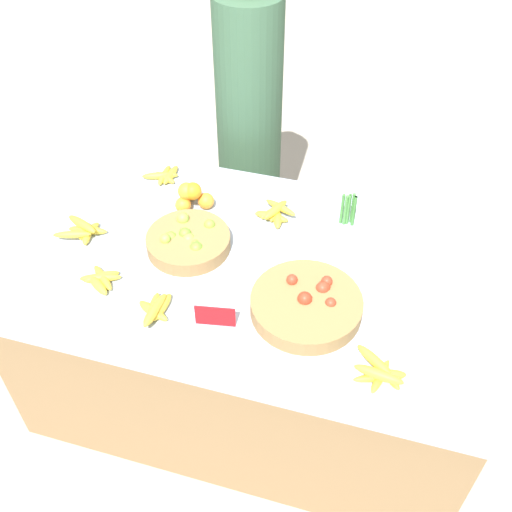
{
  "coord_description": "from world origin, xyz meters",
  "views": [
    {
      "loc": [
        0.45,
        -1.54,
        2.34
      ],
      "look_at": [
        0.0,
        0.0,
        0.79
      ],
      "focal_mm": 42.0,
      "sensor_mm": 36.0,
      "label": 1
    }
  ],
  "objects_px": {
    "tomato_basket": "(307,304)",
    "price_sign": "(215,316)",
    "lime_bowl": "(188,241)",
    "vendor_person": "(249,131)",
    "metal_bowl": "(402,249)"
  },
  "relations": [
    {
      "from": "tomato_basket",
      "to": "vendor_person",
      "type": "distance_m",
      "value": 1.19
    },
    {
      "from": "lime_bowl",
      "to": "tomato_basket",
      "type": "relative_size",
      "value": 0.83
    },
    {
      "from": "price_sign",
      "to": "vendor_person",
      "type": "xyz_separation_m",
      "value": [
        -0.24,
        1.22,
        -0.06
      ]
    },
    {
      "from": "lime_bowl",
      "to": "price_sign",
      "type": "distance_m",
      "value": 0.41
    },
    {
      "from": "metal_bowl",
      "to": "vendor_person",
      "type": "xyz_separation_m",
      "value": [
        -0.82,
        0.71,
        -0.06
      ]
    },
    {
      "from": "tomato_basket",
      "to": "price_sign",
      "type": "height_order",
      "value": "tomato_basket"
    },
    {
      "from": "tomato_basket",
      "to": "metal_bowl",
      "type": "relative_size",
      "value": 1.05
    },
    {
      "from": "tomato_basket",
      "to": "lime_bowl",
      "type": "bearing_deg",
      "value": 159.8
    },
    {
      "from": "lime_bowl",
      "to": "metal_bowl",
      "type": "height_order",
      "value": "same"
    },
    {
      "from": "lime_bowl",
      "to": "vendor_person",
      "type": "height_order",
      "value": "vendor_person"
    },
    {
      "from": "lime_bowl",
      "to": "price_sign",
      "type": "height_order",
      "value": "lime_bowl"
    },
    {
      "from": "lime_bowl",
      "to": "vendor_person",
      "type": "relative_size",
      "value": 0.21
    },
    {
      "from": "metal_bowl",
      "to": "lime_bowl",
      "type": "bearing_deg",
      "value": -168.02
    },
    {
      "from": "lime_bowl",
      "to": "tomato_basket",
      "type": "distance_m",
      "value": 0.55
    },
    {
      "from": "price_sign",
      "to": "metal_bowl",
      "type": "bearing_deg",
      "value": 31.59
    }
  ]
}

